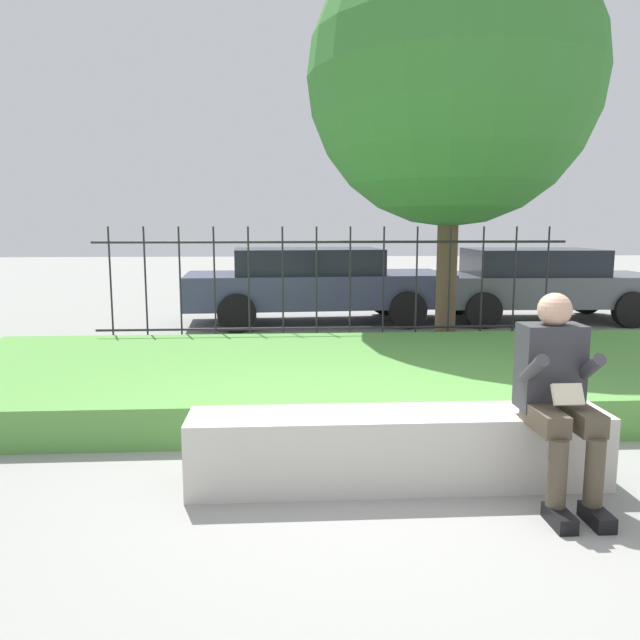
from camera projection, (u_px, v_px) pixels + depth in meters
The scene contains 8 objects.
ground_plane at pixel (386, 484), 4.13m from camera, with size 60.00×60.00×0.00m, color gray.
stone_bench at pixel (398, 452), 4.10m from camera, with size 2.74×0.46×0.49m.
person_seated_reader at pixel (557, 388), 3.82m from camera, with size 0.42×0.73×1.29m.
grass_berm at pixel (349, 376), 6.39m from camera, with size 8.23×3.23×0.33m.
iron_fence at pixel (333, 288), 8.25m from camera, with size 6.23×0.03×1.68m.
car_parked_right at pixel (537, 282), 11.11m from camera, with size 4.07×1.97×1.28m.
car_parked_center at pixel (315, 283), 10.84m from camera, with size 4.60×2.06×1.30m.
tree_behind_fence at pixel (453, 80), 8.50m from camera, with size 3.99×3.99×5.66m.
Camera 1 is at (-0.68, -3.89, 1.70)m, focal length 35.00 mm.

